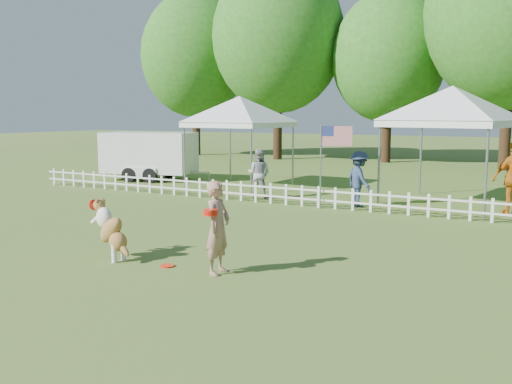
% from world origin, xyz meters
% --- Properties ---
extents(ground, '(120.00, 120.00, 0.00)m').
position_xyz_m(ground, '(0.00, 0.00, 0.00)').
color(ground, '#41621F').
rests_on(ground, ground).
extents(picket_fence, '(22.00, 0.08, 0.60)m').
position_xyz_m(picket_fence, '(0.00, 7.00, 0.30)').
color(picket_fence, silver).
rests_on(picket_fence, ground).
extents(handler, '(0.42, 0.59, 1.53)m').
position_xyz_m(handler, '(0.92, 0.13, 0.76)').
color(handler, '#A17660').
rests_on(handler, ground).
extents(dog, '(1.08, 0.61, 1.06)m').
position_xyz_m(dog, '(-1.23, -0.04, 0.53)').
color(dog, brown).
rests_on(dog, ground).
extents(frisbee_on_turf, '(0.30, 0.30, 0.02)m').
position_xyz_m(frisbee_on_turf, '(-0.07, 0.06, 0.01)').
color(frisbee_on_turf, red).
rests_on(frisbee_on_turf, ground).
extents(canopy_tent_left, '(3.20, 3.20, 3.14)m').
position_xyz_m(canopy_tent_left, '(-4.59, 9.99, 1.57)').
color(canopy_tent_left, white).
rests_on(canopy_tent_left, ground).
extents(canopy_tent_right, '(3.66, 3.66, 3.30)m').
position_xyz_m(canopy_tent_right, '(2.76, 9.42, 1.65)').
color(canopy_tent_right, white).
rests_on(canopy_tent_right, ground).
extents(cargo_trailer, '(4.68, 2.92, 1.91)m').
position_xyz_m(cargo_trailer, '(-8.69, 9.92, 0.96)').
color(cargo_trailer, white).
rests_on(cargo_trailer, ground).
extents(flag_pole, '(0.85, 0.44, 2.31)m').
position_xyz_m(flag_pole, '(-0.15, 6.90, 1.16)').
color(flag_pole, gray).
rests_on(flag_pole, ground).
extents(spectator_a, '(0.81, 0.67, 1.52)m').
position_xyz_m(spectator_a, '(-2.57, 7.77, 0.76)').
color(spectator_a, '#9C9CA1').
rests_on(spectator_a, ground).
extents(spectator_b, '(1.14, 1.10, 1.57)m').
position_xyz_m(spectator_b, '(0.65, 7.75, 0.78)').
color(spectator_b, navy).
rests_on(spectator_b, ground).
extents(tree_far_left, '(6.60, 6.60, 11.00)m').
position_xyz_m(tree_far_left, '(-15.00, 22.00, 5.50)').
color(tree_far_left, '#2A5E1A').
rests_on(tree_far_left, ground).
extents(tree_left, '(7.40, 7.40, 12.00)m').
position_xyz_m(tree_left, '(-9.00, 21.50, 6.00)').
color(tree_left, '#2A5E1A').
rests_on(tree_left, ground).
extents(tree_center_left, '(6.00, 6.00, 9.80)m').
position_xyz_m(tree_center_left, '(-3.00, 22.50, 4.90)').
color(tree_center_left, '#2A5E1A').
rests_on(tree_center_left, ground).
extents(tree_center_right, '(7.60, 7.60, 12.60)m').
position_xyz_m(tree_center_right, '(3.00, 21.00, 6.30)').
color(tree_center_right, '#2A5E1A').
rests_on(tree_center_right, ground).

